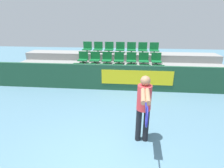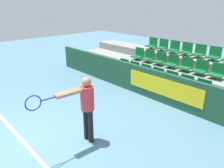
{
  "view_description": "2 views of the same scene",
  "coord_description": "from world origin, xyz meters",
  "px_view_note": "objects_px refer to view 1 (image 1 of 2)",
  "views": [
    {
      "loc": [
        0.45,
        -2.27,
        2.74
      ],
      "look_at": [
        -0.04,
        2.79,
        0.83
      ],
      "focal_mm": 28.0,
      "sensor_mm": 36.0,
      "label": 1
    },
    {
      "loc": [
        4.51,
        -1.4,
        3.18
      ],
      "look_at": [
        0.16,
        2.62,
        0.92
      ],
      "focal_mm": 35.0,
      "sensor_mm": 36.0,
      "label": 2
    }
  ],
  "objects_px": {
    "stadium_chair_8": "(95,58)",
    "tennis_player": "(144,104)",
    "stadium_chair_10": "(119,59)",
    "stadium_chair_20": "(154,49)",
    "stadium_chair_11": "(131,59)",
    "stadium_chair_1": "(91,71)",
    "stadium_chair_16": "(109,48)",
    "stadium_chair_19": "(143,48)",
    "stadium_chair_0": "(78,70)",
    "stadium_chair_15": "(98,48)",
    "stadium_chair_18": "(131,48)",
    "stadium_chair_9": "(107,58)",
    "stadium_chair_7": "(83,58)",
    "stadium_chair_13": "(156,59)",
    "stadium_chair_6": "(159,73)",
    "stadium_chair_2": "(104,71)",
    "stadium_chair_14": "(87,48)",
    "stadium_chair_3": "(118,71)",
    "stadium_chair_17": "(120,48)",
    "stadium_chair_12": "(144,59)",
    "stadium_chair_5": "(145,72)",
    "stadium_chair_4": "(131,72)"
  },
  "relations": [
    {
      "from": "stadium_chair_18",
      "to": "tennis_player",
      "type": "height_order",
      "value": "tennis_player"
    },
    {
      "from": "stadium_chair_12",
      "to": "stadium_chair_15",
      "type": "relative_size",
      "value": 1.0
    },
    {
      "from": "stadium_chair_13",
      "to": "stadium_chair_14",
      "type": "distance_m",
      "value": 3.66
    },
    {
      "from": "stadium_chair_6",
      "to": "tennis_player",
      "type": "relative_size",
      "value": 0.33
    },
    {
      "from": "stadium_chair_3",
      "to": "stadium_chair_13",
      "type": "distance_m",
      "value": 2.03
    },
    {
      "from": "stadium_chair_4",
      "to": "stadium_chair_20",
      "type": "xyz_separation_m",
      "value": [
        1.17,
        1.93,
        0.7
      ]
    },
    {
      "from": "stadium_chair_13",
      "to": "stadium_chair_15",
      "type": "relative_size",
      "value": 1.0
    },
    {
      "from": "stadium_chair_11",
      "to": "stadium_chair_12",
      "type": "distance_m",
      "value": 0.58
    },
    {
      "from": "stadium_chair_8",
      "to": "stadium_chair_10",
      "type": "height_order",
      "value": "same"
    },
    {
      "from": "stadium_chair_19",
      "to": "stadium_chair_0",
      "type": "bearing_deg",
      "value": -146.55
    },
    {
      "from": "stadium_chair_5",
      "to": "stadium_chair_15",
      "type": "xyz_separation_m",
      "value": [
        -2.34,
        1.93,
        0.7
      ]
    },
    {
      "from": "stadium_chair_0",
      "to": "stadium_chair_2",
      "type": "distance_m",
      "value": 1.17
    },
    {
      "from": "stadium_chair_19",
      "to": "stadium_chair_2",
      "type": "bearing_deg",
      "value": -132.24
    },
    {
      "from": "stadium_chair_8",
      "to": "stadium_chair_13",
      "type": "height_order",
      "value": "same"
    },
    {
      "from": "stadium_chair_9",
      "to": "stadium_chair_12",
      "type": "xyz_separation_m",
      "value": [
        1.75,
        0.0,
        0.0
      ]
    },
    {
      "from": "stadium_chair_5",
      "to": "stadium_chair_20",
      "type": "height_order",
      "value": "stadium_chair_20"
    },
    {
      "from": "stadium_chair_18",
      "to": "stadium_chair_20",
      "type": "xyz_separation_m",
      "value": [
        1.17,
        0.0,
        0.0
      ]
    },
    {
      "from": "stadium_chair_9",
      "to": "stadium_chair_13",
      "type": "relative_size",
      "value": 1.0
    },
    {
      "from": "stadium_chair_18",
      "to": "stadium_chair_19",
      "type": "height_order",
      "value": "same"
    },
    {
      "from": "stadium_chair_2",
      "to": "stadium_chair_14",
      "type": "xyz_separation_m",
      "value": [
        -1.17,
        1.93,
        0.7
      ]
    },
    {
      "from": "stadium_chair_17",
      "to": "stadium_chair_9",
      "type": "bearing_deg",
      "value": -121.19
    },
    {
      "from": "stadium_chair_3",
      "to": "stadium_chair_14",
      "type": "distance_m",
      "value": 2.7
    },
    {
      "from": "stadium_chair_9",
      "to": "stadium_chair_7",
      "type": "bearing_deg",
      "value": 180.0
    },
    {
      "from": "stadium_chair_7",
      "to": "stadium_chair_17",
      "type": "distance_m",
      "value": 2.03
    },
    {
      "from": "stadium_chair_10",
      "to": "stadium_chair_20",
      "type": "height_order",
      "value": "stadium_chair_20"
    },
    {
      "from": "stadium_chair_12",
      "to": "stadium_chair_11",
      "type": "bearing_deg",
      "value": 180.0
    },
    {
      "from": "stadium_chair_14",
      "to": "stadium_chair_18",
      "type": "bearing_deg",
      "value": 0.0
    },
    {
      "from": "stadium_chair_9",
      "to": "stadium_chair_19",
      "type": "distance_m",
      "value": 2.03
    },
    {
      "from": "stadium_chair_0",
      "to": "stadium_chair_9",
      "type": "relative_size",
      "value": 1.0
    },
    {
      "from": "stadium_chair_15",
      "to": "tennis_player",
      "type": "xyz_separation_m",
      "value": [
        1.98,
        -5.77,
        -0.28
      ]
    },
    {
      "from": "stadium_chair_11",
      "to": "tennis_player",
      "type": "xyz_separation_m",
      "value": [
        0.23,
        -4.81,
        0.07
      ]
    },
    {
      "from": "stadium_chair_1",
      "to": "stadium_chair_16",
      "type": "relative_size",
      "value": 1.0
    },
    {
      "from": "stadium_chair_12",
      "to": "stadium_chair_17",
      "type": "distance_m",
      "value": 1.56
    },
    {
      "from": "stadium_chair_12",
      "to": "stadium_chair_20",
      "type": "height_order",
      "value": "stadium_chair_20"
    },
    {
      "from": "stadium_chair_6",
      "to": "stadium_chair_7",
      "type": "height_order",
      "value": "stadium_chair_7"
    },
    {
      "from": "stadium_chair_10",
      "to": "stadium_chair_8",
      "type": "bearing_deg",
      "value": 180.0
    },
    {
      "from": "stadium_chair_0",
      "to": "stadium_chair_16",
      "type": "height_order",
      "value": "stadium_chair_16"
    },
    {
      "from": "stadium_chair_8",
      "to": "tennis_player",
      "type": "distance_m",
      "value": 5.2
    },
    {
      "from": "stadium_chair_2",
      "to": "stadium_chair_6",
      "type": "height_order",
      "value": "same"
    },
    {
      "from": "stadium_chair_1",
      "to": "stadium_chair_5",
      "type": "distance_m",
      "value": 2.34
    },
    {
      "from": "stadium_chair_17",
      "to": "stadium_chair_11",
      "type": "bearing_deg",
      "value": -58.81
    },
    {
      "from": "stadium_chair_4",
      "to": "stadium_chair_7",
      "type": "relative_size",
      "value": 1.0
    },
    {
      "from": "stadium_chair_11",
      "to": "stadium_chair_19",
      "type": "relative_size",
      "value": 1.0
    },
    {
      "from": "stadium_chair_20",
      "to": "stadium_chair_13",
      "type": "bearing_deg",
      "value": -90.0
    },
    {
      "from": "stadium_chair_2",
      "to": "stadium_chair_7",
      "type": "relative_size",
      "value": 1.0
    },
    {
      "from": "stadium_chair_2",
      "to": "stadium_chair_4",
      "type": "height_order",
      "value": "same"
    },
    {
      "from": "stadium_chair_1",
      "to": "stadium_chair_17",
      "type": "distance_m",
      "value": 2.37
    },
    {
      "from": "stadium_chair_0",
      "to": "stadium_chair_13",
      "type": "distance_m",
      "value": 3.66
    },
    {
      "from": "stadium_chair_1",
      "to": "stadium_chair_16",
      "type": "height_order",
      "value": "stadium_chair_16"
    },
    {
      "from": "stadium_chair_16",
      "to": "stadium_chair_18",
      "type": "relative_size",
      "value": 1.0
    }
  ]
}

